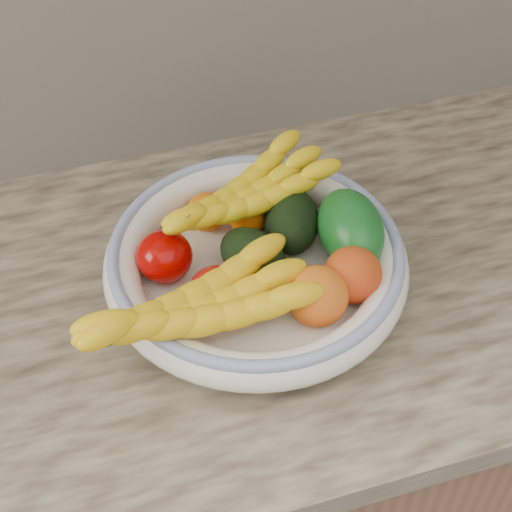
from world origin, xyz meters
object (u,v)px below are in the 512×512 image
object	(u,v)px
fruit_bowl	(256,262)
banana_bunch_back	(246,199)
banana_bunch_front	(197,312)

from	to	relation	value
fruit_bowl	banana_bunch_back	world-z (taller)	banana_bunch_back
fruit_bowl	banana_bunch_back	xyz separation A→B (m)	(0.01, 0.08, 0.04)
banana_bunch_back	banana_bunch_front	size ratio (longest dim) A/B	0.88
fruit_bowl	banana_bunch_back	size ratio (longest dim) A/B	1.45
banana_bunch_front	fruit_bowl	bearing A→B (deg)	30.31
fruit_bowl	banana_bunch_front	xyz separation A→B (m)	(-0.10, -0.09, 0.03)
banana_bunch_back	banana_bunch_front	distance (m)	0.19
fruit_bowl	banana_bunch_front	distance (m)	0.13
fruit_bowl	banana_bunch_back	distance (m)	0.09
banana_bunch_back	banana_bunch_front	bearing A→B (deg)	-145.26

